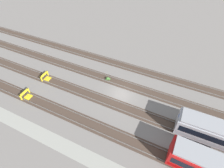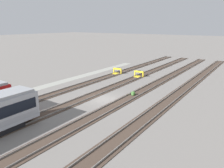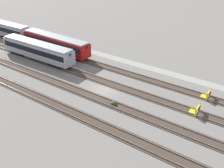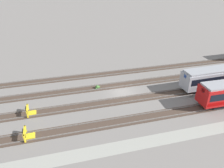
{
  "view_description": "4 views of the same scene",
  "coord_description": "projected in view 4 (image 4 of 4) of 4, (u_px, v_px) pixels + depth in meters",
  "views": [
    {
      "loc": [
        7.36,
        -19.28,
        23.07
      ],
      "look_at": [
        -1.82,
        0.0,
        1.8
      ],
      "focal_mm": 28.0,
      "sensor_mm": 36.0,
      "label": 1
    },
    {
      "loc": [
        22.97,
        17.1,
        10.02
      ],
      "look_at": [
        -1.82,
        0.0,
        1.8
      ],
      "focal_mm": 35.0,
      "sensor_mm": 36.0,
      "label": 2
    },
    {
      "loc": [
        -22.75,
        29.59,
        21.74
      ],
      "look_at": [
        -1.82,
        0.0,
        1.8
      ],
      "focal_mm": 42.0,
      "sensor_mm": 36.0,
      "label": 3
    },
    {
      "loc": [
        -9.9,
        -30.32,
        18.58
      ],
      "look_at": [
        -1.82,
        0.0,
        1.8
      ],
      "focal_mm": 35.0,
      "sensor_mm": 36.0,
      "label": 4
    }
  ],
  "objects": [
    {
      "name": "ground_plane",
      "position": [
        122.0,
        92.0,
        36.85
      ],
      "size": [
        400.0,
        400.0,
        0.0
      ],
      "primitive_type": "plane",
      "color": "gray"
    },
    {
      "name": "service_walkway",
      "position": [
        152.0,
        141.0,
        26.47
      ],
      "size": [
        54.0,
        2.0,
        0.01
      ],
      "primitive_type": "cube",
      "color": "#9E9E93",
      "rests_on": "ground"
    },
    {
      "name": "rail_track_nearest",
      "position": [
        139.0,
        118.0,
        30.34
      ],
      "size": [
        90.0,
        2.23,
        0.21
      ],
      "color": "#47382D",
      "rests_on": "ground"
    },
    {
      "name": "rail_track_near_inner",
      "position": [
        127.0,
        100.0,
        34.67
      ],
      "size": [
        90.0,
        2.24,
        0.21
      ],
      "color": "#47382D",
      "rests_on": "ground"
    },
    {
      "name": "rail_track_middle",
      "position": [
        118.0,
        85.0,
        38.99
      ],
      "size": [
        90.0,
        2.24,
        0.21
      ],
      "color": "#47382D",
      "rests_on": "ground"
    },
    {
      "name": "rail_track_far_inner",
      "position": [
        111.0,
        73.0,
        43.32
      ],
      "size": [
        90.0,
        2.23,
        0.21
      ],
      "color": "#47382D",
      "rests_on": "ground"
    },
    {
      "name": "bumper_stop_nearest_track",
      "position": [
        27.0,
        134.0,
        26.8
      ],
      "size": [
        1.36,
        2.0,
        1.22
      ],
      "color": "yellow",
      "rests_on": "ground"
    },
    {
      "name": "bumper_stop_near_inner_track",
      "position": [
        30.0,
        111.0,
        31.12
      ],
      "size": [
        1.37,
        2.01,
        1.22
      ],
      "color": "yellow",
      "rests_on": "ground"
    },
    {
      "name": "weed_clump",
      "position": [
        97.0,
        87.0,
        37.88
      ],
      "size": [
        0.92,
        0.7,
        0.64
      ],
      "color": "#427033",
      "rests_on": "ground"
    }
  ]
}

